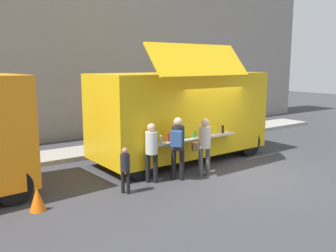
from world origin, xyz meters
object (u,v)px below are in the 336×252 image
object	(u,v)px
food_truck_main	(181,113)
customer_front_ordering	(204,142)
trash_bin	(223,125)
child_near_queue	(125,166)
customer_rear_waiting	(152,147)
customer_mid_with_backpack	(178,142)
traffic_cone_orange	(37,199)

from	to	relation	value
food_truck_main	customer_front_ordering	size ratio (longest dim) A/B	3.56
trash_bin	child_near_queue	bearing A→B (deg)	-150.50
customer_front_ordering	customer_rear_waiting	distance (m)	1.63
trash_bin	customer_mid_with_backpack	distance (m)	6.99
traffic_cone_orange	customer_mid_with_backpack	bearing A→B (deg)	-0.99
food_truck_main	customer_rear_waiting	size ratio (longest dim) A/B	3.65
traffic_cone_orange	customer_mid_with_backpack	size ratio (longest dim) A/B	0.31
traffic_cone_orange	trash_bin	distance (m)	10.30
customer_front_ordering	customer_mid_with_backpack	size ratio (longest dim) A/B	0.95
child_near_queue	food_truck_main	bearing A→B (deg)	-0.34
trash_bin	customer_mid_with_backpack	world-z (taller)	customer_mid_with_backpack
food_truck_main	traffic_cone_orange	bearing A→B (deg)	-164.06
traffic_cone_orange	customer_front_ordering	size ratio (longest dim) A/B	0.32
food_truck_main	traffic_cone_orange	xyz separation A→B (m)	(-5.29, -1.68, -1.34)
child_near_queue	customer_mid_with_backpack	bearing A→B (deg)	-27.51
food_truck_main	trash_bin	bearing A→B (deg)	27.22
customer_front_ordering	child_near_queue	xyz separation A→B (m)	(-2.60, -0.00, -0.30)
food_truck_main	customer_mid_with_backpack	size ratio (longest dim) A/B	3.38
customer_front_ordering	traffic_cone_orange	bearing A→B (deg)	108.87
food_truck_main	customer_rear_waiting	distance (m)	2.68
traffic_cone_orange	child_near_queue	distance (m)	2.19
trash_bin	traffic_cone_orange	bearing A→B (deg)	-157.14
customer_rear_waiting	customer_front_ordering	bearing A→B (deg)	-55.76
trash_bin	food_truck_main	bearing A→B (deg)	-151.09
food_truck_main	traffic_cone_orange	world-z (taller)	food_truck_main
traffic_cone_orange	child_near_queue	world-z (taller)	child_near_queue
traffic_cone_orange	customer_mid_with_backpack	distance (m)	3.93
trash_bin	child_near_queue	size ratio (longest dim) A/B	0.80
customer_mid_with_backpack	customer_rear_waiting	size ratio (longest dim) A/B	1.08
customer_mid_with_backpack	trash_bin	bearing A→B (deg)	-8.65
trash_bin	customer_mid_with_backpack	size ratio (longest dim) A/B	0.53
customer_rear_waiting	trash_bin	bearing A→B (deg)	-12.55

